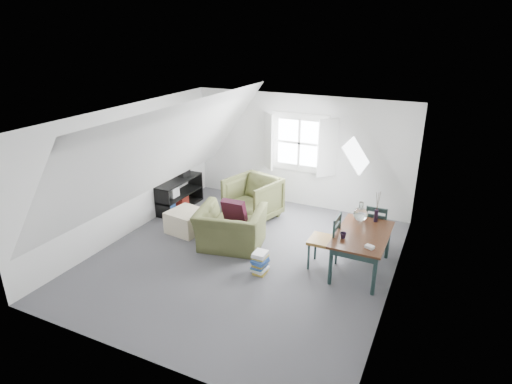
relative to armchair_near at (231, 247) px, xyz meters
The scene contains 24 objects.
floor 0.47m from the armchair_near, 31.96° to the right, with size 5.50×5.50×0.00m, color #4B4A50.
ceiling 2.54m from the armchair_near, 31.96° to the right, with size 5.50×5.50×0.00m, color white.
wall_back 2.82m from the armchair_near, 80.92° to the left, with size 5.00×5.00×0.00m, color silver.
wall_front 3.27m from the armchair_near, 82.41° to the right, with size 5.00×5.00×0.00m, color silver.
wall_left 2.46m from the armchair_near, behind, with size 5.50×5.50×0.00m, color silver.
wall_right 3.17m from the armchair_near, ahead, with size 5.50×5.50×0.00m, color silver.
slope_left 2.13m from the armchair_near, 167.77° to the right, with size 5.50×5.50×0.00m, color white.
slope_right 2.65m from the armchair_near, ahead, with size 5.50×5.50×0.00m, color white.
dormer_window 2.85m from the armchair_near, 80.64° to the left, with size 1.71×0.35×1.30m.
skylight 2.82m from the armchair_near, 28.32° to the left, with size 0.55×0.75×0.04m, color white.
armchair_near is the anchor object (origin of this frame).
armchair_far 1.35m from the armchair_near, 98.30° to the left, with size 0.96×0.99×0.90m, color #474A28.
throw_pillow 0.69m from the armchair_near, 90.00° to the left, with size 0.44×0.13×0.44m, color #3C1021.
ottoman 1.15m from the armchair_near, 169.83° to the left, with size 0.65×0.65×0.44m, color beige.
dining_table 2.43m from the armchair_near, ahead, with size 0.83×1.38×0.69m.
demijohn 2.44m from the armchair_near, 16.80° to the left, with size 0.24×0.24×0.34m.
vase_twigs 2.69m from the armchair_near, 17.32° to the left, with size 0.07×0.08×0.56m.
cup 2.21m from the armchair_near, ahead, with size 0.10×0.10×0.10m, color black.
paper_box 2.65m from the armchair_near, ahead, with size 0.13×0.09×0.04m, color white.
dining_chair_far 2.69m from the armchair_near, 23.99° to the left, with size 0.42×0.42×0.89m.
dining_chair_near 1.85m from the armchair_near, ahead, with size 0.46×0.46×0.99m.
media_shelf 2.24m from the armchair_near, 150.89° to the left, with size 0.44×1.31×0.67m.
electronics_box 2.49m from the armchair_near, 144.65° to the left, with size 0.17×0.24×0.19m, color black.
magazine_stack 1.05m from the armchair_near, 33.71° to the right, with size 0.28×0.33×0.37m.
Camera 1 is at (3.04, -5.93, 3.86)m, focal length 30.00 mm.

